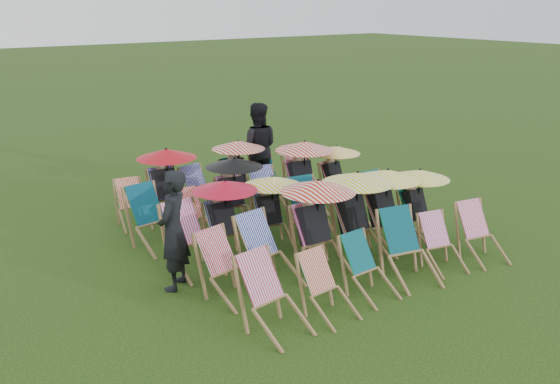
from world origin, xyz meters
TOP-DOWN VIEW (x-y plane):
  - ground at (0.00, 0.00)m, footprint 100.00×100.00m
  - deckchair_0 at (-2.00, -2.25)m, footprint 0.76×0.97m
  - deckchair_1 at (-1.20, -2.34)m, footprint 0.61×0.81m
  - deckchair_2 at (-0.36, -2.22)m, footprint 0.61×0.81m
  - deckchair_3 at (0.47, -2.19)m, footprint 0.84×1.04m
  - deckchair_4 at (1.22, -2.18)m, footprint 0.68×0.84m
  - deckchair_5 at (1.99, -2.33)m, footprint 0.73×0.91m
  - deckchair_6 at (-1.98, -1.13)m, footprint 0.78×0.96m
  - deckchair_7 at (-1.26, -1.09)m, footprint 0.80×1.02m
  - deckchair_8 at (-0.31, -1.05)m, footprint 1.16×1.20m
  - deckchair_9 at (0.52, -1.04)m, footprint 1.15×1.21m
  - deckchair_10 at (1.16, -1.06)m, footprint 1.11×1.16m
  - deckchair_11 at (1.89, -1.12)m, footprint 1.02×1.09m
  - deckchair_12 at (-1.96, -0.03)m, footprint 0.71×0.97m
  - deckchair_13 at (-1.24, 0.16)m, footprint 1.05×1.10m
  - deckchair_14 at (-0.33, 0.17)m, footprint 0.98×1.05m
  - deckchair_15 at (0.39, 0.03)m, footprint 0.78×1.00m
  - deckchair_16 at (1.26, -0.02)m, footprint 0.62×0.82m
  - deckchair_17 at (2.10, 0.06)m, footprint 0.61×0.81m
  - deckchair_18 at (-2.01, 1.19)m, footprint 0.79×1.01m
  - deckchair_19 at (-1.26, 1.20)m, footprint 0.54×0.76m
  - deckchair_20 at (-0.36, 1.32)m, footprint 1.05×1.12m
  - deckchair_21 at (0.34, 1.21)m, footprint 0.72×0.94m
  - deckchair_22 at (1.20, 1.25)m, footprint 1.15×1.23m
  - deckchair_23 at (2.07, 1.27)m, footprint 0.97×1.05m
  - deckchair_24 at (-1.89, 2.39)m, footprint 0.66×0.84m
  - deckchair_25 at (-1.19, 2.36)m, footprint 1.12×1.18m
  - deckchair_26 at (-0.51, 2.27)m, footprint 0.72×0.91m
  - deckchair_27 at (0.42, 2.38)m, footprint 1.08×1.14m
  - deckchair_28 at (1.13, 2.39)m, footprint 0.67×0.88m
  - deckchair_29 at (1.97, 2.35)m, footprint 0.68×0.91m
  - person_left at (-2.43, -0.39)m, footprint 0.75×0.74m
  - person_rear at (1.17, 2.88)m, footprint 1.18×1.12m

SIDE VIEW (x-z plane):
  - ground at x=0.00m, z-range 0.00..0.00m
  - deckchair_4 at x=1.22m, z-range 0.00..0.82m
  - deckchair_19 at x=-1.26m, z-range 0.00..0.82m
  - deckchair_24 at x=-1.89m, z-range 0.00..0.83m
  - deckchair_1 at x=-1.20m, z-range 0.00..0.83m
  - deckchair_16 at x=1.26m, z-range 0.00..0.84m
  - deckchair_17 at x=2.10m, z-range 0.00..0.85m
  - deckchair_2 at x=-0.36m, z-range 0.00..0.85m
  - deckchair_5 at x=1.99m, z-range 0.00..0.89m
  - deckchair_28 at x=1.13m, z-range 0.00..0.90m
  - deckchair_26 at x=-0.51m, z-range 0.00..0.90m
  - deckchair_6 at x=-1.98m, z-range 0.00..0.93m
  - deckchair_29 at x=1.97m, z-range 0.00..0.95m
  - deckchair_21 at x=0.34m, z-range 0.00..0.96m
  - deckchair_0 at x=-2.00m, z-range 0.00..0.97m
  - deckchair_15 at x=0.39m, z-range 0.00..1.01m
  - deckchair_7 at x=-1.26m, z-range 0.00..1.01m
  - deckchair_3 at x=0.47m, z-range 0.00..1.02m
  - deckchair_18 at x=-2.01m, z-range 0.00..1.02m
  - deckchair_12 at x=-1.96m, z-range 0.00..1.02m
  - deckchair_23 at x=2.07m, z-range 0.03..1.19m
  - deckchair_14 at x=-0.33m, z-range 0.03..1.20m
  - deckchair_11 at x=1.89m, z-range 0.03..1.24m
  - deckchair_13 at x=-1.24m, z-range 0.03..1.28m
  - deckchair_20 at x=-0.36m, z-range 0.03..1.28m
  - deckchair_27 at x=0.42m, z-range 0.04..1.31m
  - deckchair_10 at x=1.16m, z-range 0.04..1.35m
  - deckchair_25 at x=-1.19m, z-range 0.04..1.37m
  - deckchair_9 at x=0.52m, z-range 0.04..1.40m
  - deckchair_22 at x=1.20m, z-range 0.04..1.40m
  - deckchair_8 at x=-0.31m, z-range 0.04..1.41m
  - person_left at x=-2.43m, z-range 0.00..1.75m
  - person_rear at x=1.17m, z-range 0.00..1.93m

